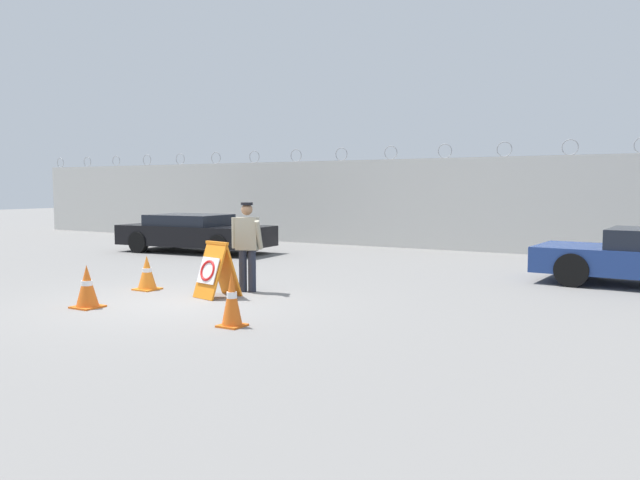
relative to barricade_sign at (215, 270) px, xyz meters
The scene contains 8 objects.
ground_plane 0.93m from the barricade_sign, 107.90° to the right, with size 90.00×90.00×0.00m, color gray.
perimeter_wall 10.45m from the barricade_sign, 91.33° to the left, with size 36.00×0.30×3.36m.
barricade_sign is the anchor object (origin of this frame).
security_guard 0.89m from the barricade_sign, 78.91° to the left, with size 0.66×0.35×1.70m.
traffic_cone_near 2.20m from the barricade_sign, 122.51° to the right, with size 0.43×0.43×0.71m.
traffic_cone_mid 2.49m from the barricade_sign, 44.95° to the right, with size 0.35×0.35×0.79m.
traffic_cone_far 1.68m from the barricade_sign, behind, with size 0.43×0.43×0.67m.
parked_car_front_coupe 8.05m from the barricade_sign, 134.22° to the left, with size 4.86×2.25×1.15m.
Camera 1 is at (7.49, -7.94, 1.98)m, focal length 35.00 mm.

